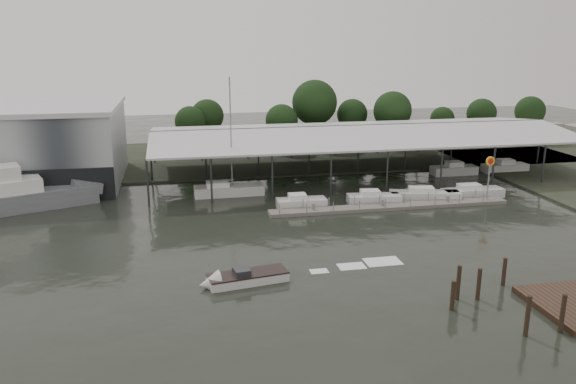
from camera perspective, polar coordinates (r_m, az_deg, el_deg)
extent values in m
plane|color=black|center=(51.85, -1.21, -5.77)|extent=(200.00, 200.00, 0.00)
cube|color=#313729|center=(91.94, -5.83, 3.55)|extent=(140.00, 30.00, 0.30)
cube|color=#A0A6AB|center=(81.24, -25.14, 4.16)|extent=(24.00, 20.00, 10.00)
cube|color=black|center=(72.32, -26.66, 0.33)|extent=(24.00, 0.30, 4.00)
cube|color=silver|center=(80.54, -25.56, 7.79)|extent=(24.50, 20.50, 0.60)
cube|color=#2D2F32|center=(80.70, 7.23, 6.68)|extent=(58.00, 0.40, 0.30)
cylinder|color=#2D2F32|center=(66.19, -14.07, 0.93)|extent=(0.24, 0.24, 5.50)
cylinder|color=#2D2F32|center=(88.67, -13.48, 4.52)|extent=(0.24, 0.24, 5.50)
cylinder|color=#2D2F32|center=(103.98, 20.52, 5.50)|extent=(0.24, 0.24, 5.50)
cube|color=slate|center=(64.90, 10.36, -1.48)|extent=(28.00, 2.00, 0.40)
cylinder|color=gray|center=(60.39, -0.86, -1.89)|extent=(0.10, 0.10, 1.20)
cylinder|color=gray|center=(71.23, 19.89, -0.16)|extent=(0.10, 0.10, 1.20)
cube|color=gray|center=(64.41, 9.55, -1.10)|extent=(0.30, 0.30, 0.70)
cylinder|color=gray|center=(69.56, 19.68, 0.96)|extent=(0.16, 0.16, 5.00)
cylinder|color=yellow|center=(69.03, 19.87, 2.97)|extent=(1.10, 0.12, 1.10)
cylinder|color=red|center=(68.97, 19.90, 2.96)|extent=(0.70, 0.05, 0.70)
cube|color=gray|center=(113.51, 22.94, 5.62)|extent=(10.00, 8.00, 4.00)
cube|color=slate|center=(70.12, -26.19, -0.98)|extent=(18.39, 10.77, 2.40)
cube|color=slate|center=(71.09, -19.98, 0.72)|extent=(4.76, 5.24, 1.85)
cube|color=white|center=(69.59, -27.24, 0.31)|extent=(9.23, 6.56, 1.80)
cube|color=silver|center=(69.63, -6.01, 0.09)|extent=(8.54, 2.75, 1.40)
cube|color=white|center=(69.27, -7.15, 0.75)|extent=(2.75, 1.84, 0.80)
cylinder|color=gray|center=(68.16, -5.83, 5.97)|extent=(0.16, 0.16, 13.29)
cylinder|color=gray|center=(69.17, -6.96, 1.16)|extent=(3.50, 0.18, 0.12)
cube|color=silver|center=(44.94, -4.10, -8.73)|extent=(6.53, 2.98, 0.90)
cone|color=silver|center=(44.26, -7.98, -9.24)|extent=(1.90, 2.23, 2.00)
cube|color=black|center=(44.78, -4.11, -8.26)|extent=(6.54, 3.04, 0.12)
cube|color=#2D2F32|center=(44.55, -4.74, -8.05)|extent=(1.41, 1.57, 0.50)
cube|color=white|center=(47.00, 3.18, -8.04)|extent=(2.30, 1.50, 0.04)
cube|color=white|center=(48.20, 6.48, -7.51)|extent=(3.10, 2.00, 0.04)
cube|color=white|center=(49.55, 9.60, -6.98)|extent=(3.90, 2.50, 0.04)
cube|color=silver|center=(64.08, 1.38, -1.16)|extent=(5.68, 2.30, 1.10)
cube|color=white|center=(63.75, 0.95, -0.50)|extent=(2.00, 1.64, 0.70)
cube|color=silver|center=(66.47, 8.72, -0.74)|extent=(6.35, 2.82, 1.10)
cube|color=white|center=(66.09, 8.34, -0.09)|extent=(2.31, 1.82, 0.70)
cube|color=silver|center=(69.05, 13.72, -0.39)|extent=(8.53, 3.99, 1.10)
cube|color=white|center=(68.64, 13.38, 0.23)|extent=(3.17, 2.21, 0.70)
cube|color=silver|center=(71.98, 18.22, -0.10)|extent=(7.56, 2.28, 1.10)
cube|color=white|center=(71.54, 17.93, 0.50)|extent=(2.65, 1.63, 0.70)
cylinder|color=#322319|center=(44.09, 18.78, -9.21)|extent=(0.32, 0.32, 3.07)
cylinder|color=#322319|center=(41.52, 26.06, -11.40)|extent=(0.32, 0.32, 3.29)
cylinder|color=#322319|center=(42.03, 16.36, -10.44)|extent=(0.32, 0.32, 2.81)
cylinder|color=#322319|center=(43.63, 16.89, -9.15)|extent=(0.32, 0.32, 3.29)
cylinder|color=#322319|center=(47.20, 21.07, -7.91)|extent=(0.32, 0.32, 2.89)
cylinder|color=#322319|center=(40.10, 23.12, -11.89)|extent=(0.32, 0.32, 3.43)
cylinder|color=black|center=(97.57, -9.81, 5.13)|extent=(0.50, 0.50, 3.71)
sphere|color=#1E3917|center=(97.05, -9.90, 7.07)|extent=(5.20, 5.20, 5.20)
cylinder|color=black|center=(100.28, -8.12, 5.58)|extent=(0.50, 0.50, 4.11)
sphere|color=#1E3917|center=(99.74, -8.20, 7.68)|extent=(5.75, 5.75, 5.75)
cylinder|color=black|center=(95.40, -0.64, 5.19)|extent=(0.50, 0.50, 3.91)
sphere|color=#1E3917|center=(94.85, -0.64, 7.28)|extent=(5.47, 5.47, 5.47)
cylinder|color=black|center=(100.39, 2.68, 6.18)|extent=(0.50, 0.50, 5.66)
sphere|color=#1E3917|center=(99.72, 2.71, 9.07)|extent=(7.93, 7.93, 7.93)
cylinder|color=black|center=(103.67, 6.48, 5.91)|extent=(0.50, 0.50, 3.96)
sphere|color=#1E3917|center=(103.16, 6.54, 7.86)|extent=(5.54, 5.54, 5.54)
cylinder|color=black|center=(100.98, 10.45, 5.74)|extent=(0.50, 0.50, 4.75)
sphere|color=#1E3917|center=(100.38, 10.57, 8.14)|extent=(6.66, 6.66, 6.66)
cylinder|color=black|center=(108.96, 15.29, 5.71)|extent=(0.50, 0.50, 3.17)
sphere|color=#1E3917|center=(108.55, 15.40, 7.19)|extent=(4.44, 4.44, 4.44)
cylinder|color=black|center=(111.33, 18.91, 5.80)|extent=(0.50, 0.50, 3.87)
sphere|color=#1E3917|center=(110.87, 19.06, 7.58)|extent=(5.41, 5.41, 5.41)
cylinder|color=black|center=(116.62, 23.19, 5.82)|extent=(0.50, 0.50, 3.98)
sphere|color=#1E3917|center=(116.16, 23.37, 7.56)|extent=(5.57, 5.57, 5.57)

